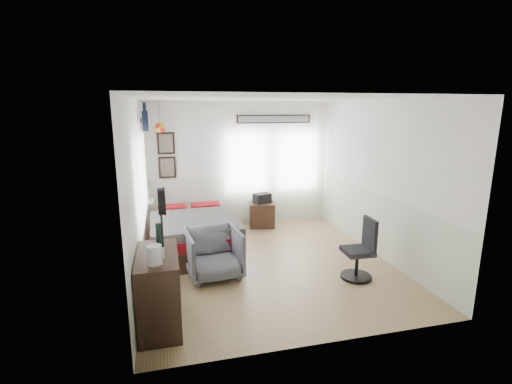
{
  "coord_description": "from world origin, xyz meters",
  "views": [
    {
      "loc": [
        -1.58,
        -5.61,
        2.56
      ],
      "look_at": [
        -0.1,
        0.4,
        1.15
      ],
      "focal_mm": 26.0,
      "sensor_mm": 36.0,
      "label": 1
    }
  ],
  "objects_px": {
    "bed": "(194,233)",
    "task_chair": "(361,254)",
    "dresser": "(159,290)",
    "nightstand": "(262,215)",
    "armchair": "(214,253)"
  },
  "relations": [
    {
      "from": "nightstand",
      "to": "task_chair",
      "type": "height_order",
      "value": "task_chair"
    },
    {
      "from": "bed",
      "to": "armchair",
      "type": "distance_m",
      "value": 1.18
    },
    {
      "from": "armchair",
      "to": "dresser",
      "type": "bearing_deg",
      "value": -130.79
    },
    {
      "from": "bed",
      "to": "dresser",
      "type": "distance_m",
      "value": 2.39
    },
    {
      "from": "bed",
      "to": "task_chair",
      "type": "xyz_separation_m",
      "value": [
        2.38,
        -1.76,
        0.07
      ]
    },
    {
      "from": "task_chair",
      "to": "nightstand",
      "type": "bearing_deg",
      "value": 109.05
    },
    {
      "from": "armchair",
      "to": "bed",
      "type": "bearing_deg",
      "value": 94.29
    },
    {
      "from": "dresser",
      "to": "armchair",
      "type": "height_order",
      "value": "dresser"
    },
    {
      "from": "bed",
      "to": "nightstand",
      "type": "relative_size",
      "value": 3.89
    },
    {
      "from": "armchair",
      "to": "task_chair",
      "type": "xyz_separation_m",
      "value": [
        2.17,
        -0.6,
        0.01
      ]
    },
    {
      "from": "bed",
      "to": "armchair",
      "type": "xyz_separation_m",
      "value": [
        0.21,
        -1.16,
        0.06
      ]
    },
    {
      "from": "dresser",
      "to": "nightstand",
      "type": "relative_size",
      "value": 1.87
    },
    {
      "from": "bed",
      "to": "armchair",
      "type": "bearing_deg",
      "value": -81.39
    },
    {
      "from": "dresser",
      "to": "armchair",
      "type": "bearing_deg",
      "value": 55.07
    },
    {
      "from": "dresser",
      "to": "nightstand",
      "type": "distance_m",
      "value": 4.0
    }
  ]
}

